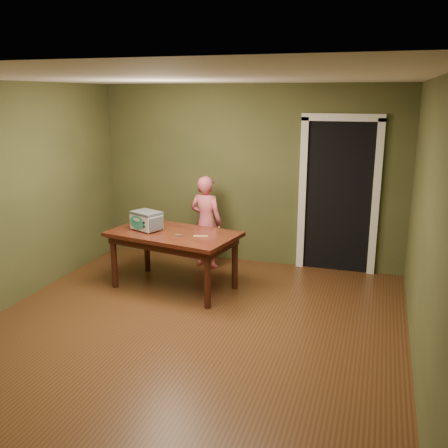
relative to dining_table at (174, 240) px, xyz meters
The scene contains 8 objects.
floor 1.45m from the dining_table, 61.47° to the right, with size 5.00×5.00×0.00m, color #543018.
room_shell 1.67m from the dining_table, 61.47° to the right, with size 4.52×5.02×2.61m.
doorway 2.56m from the dining_table, 40.54° to the left, with size 1.10×0.66×2.25m.
dining_table is the anchor object (origin of this frame).
toy_oven 0.44m from the dining_table, behind, with size 0.46×0.39×0.24m.
baking_pan 0.23m from the dining_table, 48.94° to the right, with size 0.10×0.10×0.02m.
spatula 0.42m from the dining_table, 10.54° to the right, with size 0.18×0.03×0.01m, color #F8DD6C.
child 0.92m from the dining_table, 82.70° to the left, with size 0.49×0.32×1.34m, color #D05561.
Camera 1 is at (1.84, -4.48, 2.45)m, focal length 40.00 mm.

